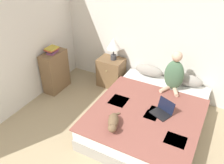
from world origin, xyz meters
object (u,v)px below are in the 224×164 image
pillow_far (187,80)px  person_sitting (174,74)px  laptop_open (162,111)px  table_lamp (114,45)px  nightstand (111,72)px  bed (149,117)px  pillow_near (149,70)px  bookshelf (55,71)px  book_stack_top (52,50)px  cat_tabby (113,122)px

pillow_far → person_sitting: (-0.20, -0.25, 0.21)m
laptop_open → table_lamp: bearing=168.5°
person_sitting → laptop_open: bearing=-85.5°
laptop_open → nightstand: 1.70m
bed → person_sitting: 0.89m
table_lamp → bed: bearing=-37.9°
pillow_near → pillow_far: same height
bed → table_lamp: table_lamp is taller
person_sitting → nightstand: bearing=172.4°
bed → table_lamp: 1.62m
bookshelf → laptop_open: bearing=-6.4°
person_sitting → nightstand: size_ratio=1.21×
pillow_far → nightstand: (-1.56, -0.07, -0.23)m
laptop_open → book_stack_top: bearing=-162.9°
pillow_far → cat_tabby: size_ratio=1.12×
bookshelf → pillow_far: bearing=16.5°
bed → pillow_near: size_ratio=3.77×
bed → person_sitting: person_sitting is taller
person_sitting → book_stack_top: 2.36m
table_lamp → pillow_near: bearing=4.0°
person_sitting → book_stack_top: size_ratio=2.96×
bed → book_stack_top: book_stack_top is taller
pillow_near → person_sitting: bearing=-25.1°
bed → cat_tabby: cat_tabby is taller
pillow_near → nightstand: pillow_near is taller
pillow_near → table_lamp: table_lamp is taller
pillow_near → table_lamp: (-0.76, -0.05, 0.42)m
nightstand → book_stack_top: book_stack_top is taller
cat_tabby → laptop_open: size_ratio=1.36×
bed → person_sitting: bearing=75.9°
book_stack_top → cat_tabby: bearing=-26.0°
table_lamp → pillow_far: bearing=2.0°
table_lamp → book_stack_top: table_lamp is taller
pillow_near → bookshelf: size_ratio=0.67×
pillow_near → person_sitting: person_sitting is taller
cat_tabby → table_lamp: table_lamp is taller
person_sitting → book_stack_top: bearing=-167.9°
laptop_open → bookshelf: 2.38m
cat_tabby → laptop_open: (0.55, 0.63, -0.04)m
person_sitting → bookshelf: bearing=-168.0°
person_sitting → bookshelf: person_sitting is taller
bookshelf → book_stack_top: size_ratio=3.33×
laptop_open → nightstand: bearing=169.9°
pillow_far → table_lamp: table_lamp is taller
cat_tabby → bookshelf: 2.03m
bed → book_stack_top: bearing=174.9°
nightstand → table_lamp: (0.05, 0.02, 0.64)m
bed → person_sitting: (0.17, 0.68, 0.54)m
person_sitting → book_stack_top: person_sitting is taller
pillow_far → book_stack_top: book_stack_top is taller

